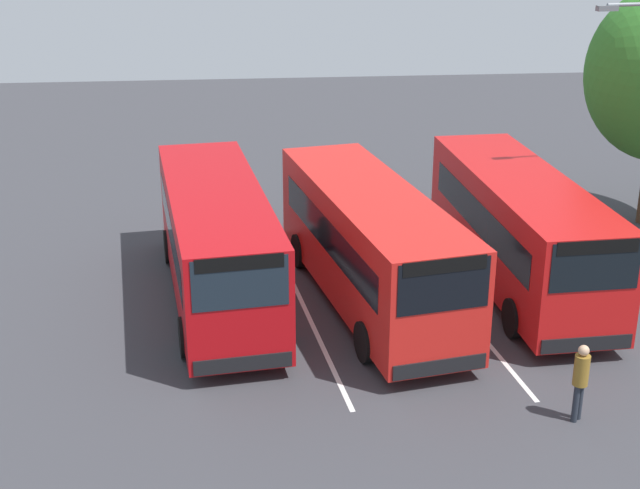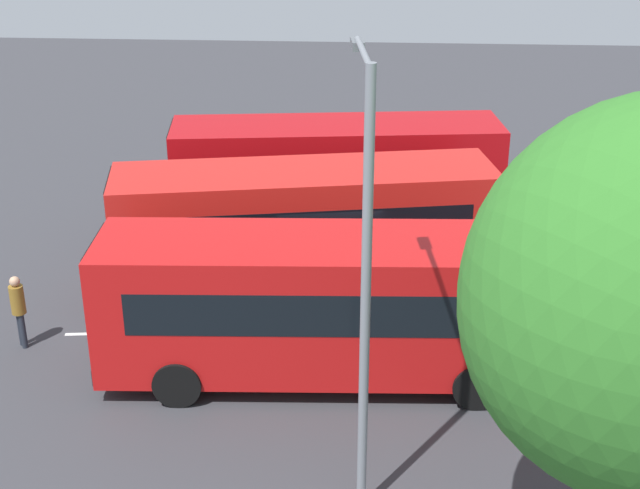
# 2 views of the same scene
# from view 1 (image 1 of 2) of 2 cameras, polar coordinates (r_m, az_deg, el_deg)

# --- Properties ---
(ground_plane) EXTENTS (63.27, 63.27, 0.00)m
(ground_plane) POSITION_cam_1_polar(r_m,az_deg,el_deg) (24.95, 3.28, -3.05)
(ground_plane) COLOR #38383D
(bus_far_left) EXTENTS (9.68, 3.53, 3.16)m
(bus_far_left) POSITION_cam_1_polar(r_m,az_deg,el_deg) (23.91, -6.56, 0.26)
(bus_far_left) COLOR #B70C11
(bus_far_left) RESTS_ON ground
(bus_center_left) EXTENTS (9.74, 4.09, 3.16)m
(bus_center_left) POSITION_cam_1_polar(r_m,az_deg,el_deg) (23.59, 3.25, 0.07)
(bus_center_left) COLOR red
(bus_center_left) RESTS_ON ground
(bus_center_right) EXTENTS (9.57, 2.90, 3.16)m
(bus_center_right) POSITION_cam_1_polar(r_m,az_deg,el_deg) (25.30, 12.57, 1.07)
(bus_center_right) COLOR red
(bus_center_right) RESTS_ON ground
(pedestrian) EXTENTS (0.45, 0.45, 1.75)m
(pedestrian) POSITION_cam_1_polar(r_m,az_deg,el_deg) (19.40, 16.24, -8.06)
(pedestrian) COLOR #232833
(pedestrian) RESTS_ON ground
(lane_stripe_outer_left) EXTENTS (12.20, 1.53, 0.01)m
(lane_stripe_outer_left) POSITION_cam_1_polar(r_m,az_deg,el_deg) (24.74, -1.37, -3.23)
(lane_stripe_outer_left) COLOR silver
(lane_stripe_outer_left) RESTS_ON ground
(lane_stripe_inner_left) EXTENTS (12.20, 1.53, 0.01)m
(lane_stripe_inner_left) POSITION_cam_1_polar(r_m,az_deg,el_deg) (25.32, 7.82, -2.83)
(lane_stripe_inner_left) COLOR silver
(lane_stripe_inner_left) RESTS_ON ground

